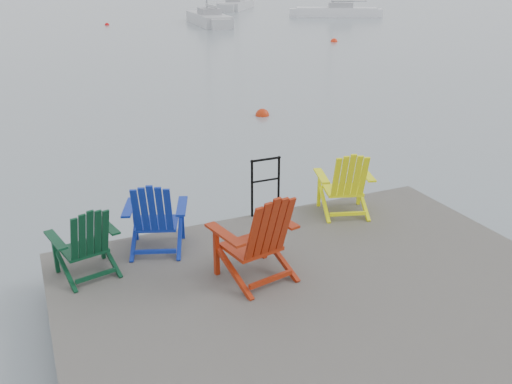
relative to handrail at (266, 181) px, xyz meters
name	(u,v)px	position (x,y,z in m)	size (l,w,h in m)	color
ground	(333,337)	(-0.25, -2.45, -1.04)	(400.00, 400.00, 0.00)	slate
dock	(335,312)	(-0.25, -2.45, -0.69)	(6.00, 5.00, 1.40)	#302E2B
handrail	(266,181)	(0.00, 0.00, 0.00)	(0.48, 0.04, 0.90)	black
chair_green	(86,241)	(-2.71, -0.77, -0.07)	(0.85, 0.81, 0.94)	#09341D
chair_blue	(155,215)	(-1.80, -0.48, -0.03)	(0.97, 0.93, 1.01)	#0E2799
chair_red	(258,236)	(-0.86, -1.67, 0.03)	(1.02, 0.97, 1.14)	maroon
chair_yellow	(346,182)	(1.10, -0.48, -0.02)	(0.97, 0.92, 1.03)	#F7FC0E
sailboat_near	(208,20)	(11.22, 35.07, -0.69)	(2.87, 7.96, 10.83)	#BBBBBF
sailboat_mid	(236,6)	(19.78, 50.64, -0.69)	(6.68, 8.36, 11.84)	silver
sailboat_far	(337,13)	(24.22, 37.28, -0.69)	(7.18, 5.05, 10.05)	white
buoy_a	(262,116)	(3.26, 7.30, -1.04)	(0.41, 0.41, 0.41)	red
buoy_c	(334,42)	(14.38, 21.55, -1.04)	(0.41, 0.41, 0.41)	red
buoy_d	(107,25)	(3.82, 37.55, -1.04)	(0.36, 0.36, 0.36)	red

